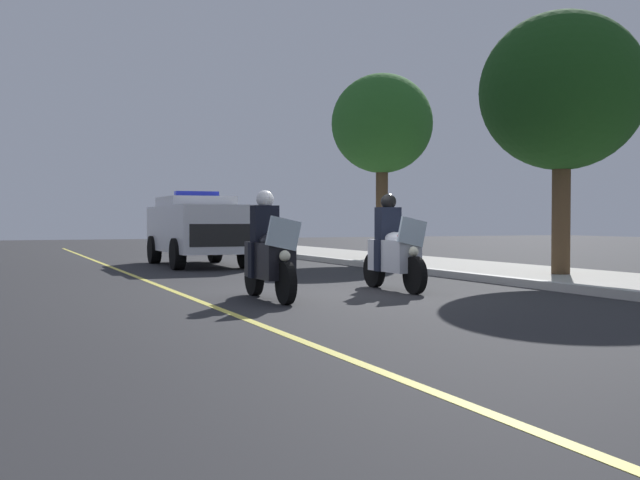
{
  "coord_description": "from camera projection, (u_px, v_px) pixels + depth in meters",
  "views": [
    {
      "loc": [
        11.59,
        -5.29,
        1.24
      ],
      "look_at": [
        -0.6,
        0.0,
        0.9
      ],
      "focal_mm": 42.53,
      "sensor_mm": 36.0,
      "label": 1
    }
  ],
  "objects": [
    {
      "name": "police_motorcycle_lead_left",
      "position": [
        269.0,
        255.0,
        11.84
      ],
      "size": [
        2.14,
        0.56,
        1.72
      ],
      "color": "black",
      "rests_on": "ground"
    },
    {
      "name": "lane_stripe_center",
      "position": [
        196.0,
        300.0,
        11.82
      ],
      "size": [
        48.0,
        0.12,
        0.01
      ],
      "primitive_type": "cube",
      "color": "#E0D14C",
      "rests_on": "ground"
    },
    {
      "name": "police_motorcycle_lead_right",
      "position": [
        393.0,
        251.0,
        13.42
      ],
      "size": [
        2.14,
        0.56,
        1.72
      ],
      "color": "black",
      "rests_on": "ground"
    },
    {
      "name": "police_suv",
      "position": [
        198.0,
        227.0,
        20.83
      ],
      "size": [
        4.92,
        2.11,
        2.05
      ],
      "color": "silver",
      "rests_on": "ground"
    },
    {
      "name": "ground_plane",
      "position": [
        334.0,
        294.0,
        12.77
      ],
      "size": [
        80.0,
        80.0,
        0.0
      ],
      "primitive_type": "plane",
      "color": "#28282B"
    },
    {
      "name": "curb_strip",
      "position": [
        520.0,
        282.0,
        14.31
      ],
      "size": [
        48.0,
        0.24,
        0.15
      ],
      "primitive_type": "cube",
      "color": "#B7B5AD",
      "rests_on": "ground"
    },
    {
      "name": "tree_mid_block",
      "position": [
        562.0,
        92.0,
        16.09
      ],
      "size": [
        3.48,
        3.48,
        5.58
      ],
      "color": "#4C3823",
      "rests_on": "sidewalk_strip"
    },
    {
      "name": "sidewalk_strip",
      "position": [
        598.0,
        280.0,
        15.06
      ],
      "size": [
        48.0,
        3.6,
        0.1
      ],
      "primitive_type": "cube",
      "color": "#A8A399",
      "rests_on": "ground"
    },
    {
      "name": "tree_far_back",
      "position": [
        382.0,
        125.0,
        23.58
      ],
      "size": [
        3.15,
        3.15,
        5.72
      ],
      "color": "#4C3823",
      "rests_on": "sidewalk_strip"
    }
  ]
}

